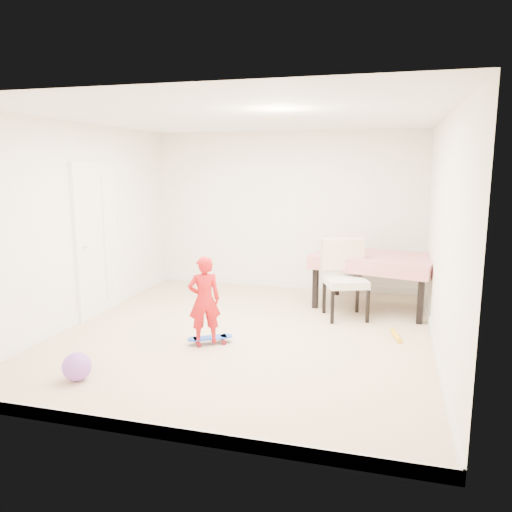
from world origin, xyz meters
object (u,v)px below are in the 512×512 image
(dining_table, at_px, (375,282))
(dining_chair, at_px, (346,280))
(skateboard, at_px, (210,340))
(child, at_px, (204,303))
(balloon, at_px, (77,367))

(dining_table, height_order, dining_chair, dining_chair)
(skateboard, height_order, child, child)
(dining_chair, relative_size, balloon, 3.81)
(dining_table, relative_size, dining_chair, 1.57)
(dining_table, xyz_separation_m, balloon, (-2.68, -3.33, -0.26))
(dining_table, distance_m, skateboard, 2.73)
(balloon, bearing_deg, skateboard, 55.48)
(dining_table, xyz_separation_m, dining_chair, (-0.36, -0.59, 0.14))
(dining_chair, bearing_deg, skateboard, -155.32)
(child, height_order, balloon, child)
(child, xyz_separation_m, balloon, (-0.85, -1.22, -0.37))
(skateboard, relative_size, child, 0.52)
(skateboard, height_order, balloon, balloon)
(child, bearing_deg, skateboard, -146.13)
(dining_chair, relative_size, child, 1.05)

